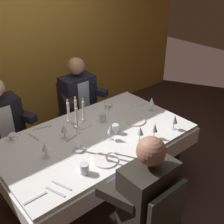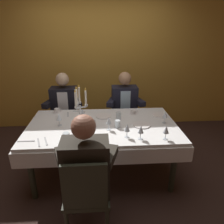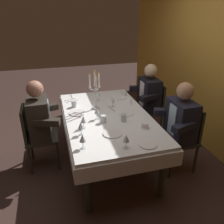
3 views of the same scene
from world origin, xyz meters
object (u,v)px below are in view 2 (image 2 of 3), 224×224
at_px(dinner_plate_1, 159,115).
at_px(wine_glass_0, 109,121).
at_px(candelabra, 80,110).
at_px(wine_glass_4, 166,130).
at_px(seated_diner_2, 124,102).
at_px(water_tumbler_0, 66,137).
at_px(water_tumbler_2, 117,124).
at_px(dinner_plate_0, 142,125).
at_px(wine_glass_5, 141,130).
at_px(wine_glass_1, 82,112).
at_px(coffee_cup_0, 57,111).
at_px(wine_glass_6, 127,128).
at_px(wine_glass_3, 59,117).
at_px(coffee_cup_1, 133,111).
at_px(dining_table, 103,133).
at_px(seated_diner_1, 86,168).
at_px(water_tumbler_1, 119,116).
at_px(dinner_plate_3, 88,139).
at_px(wine_glass_2, 165,115).
at_px(seated_diner_0, 64,103).
at_px(dinner_plate_2, 103,116).

distance_m(dinner_plate_1, wine_glass_0, 0.84).
xyz_separation_m(candelabra, wine_glass_4, (0.95, -0.33, -0.13)).
height_order(candelabra, dinner_plate_1, candelabra).
bearing_deg(seated_diner_2, wine_glass_0, -106.97).
bearing_deg(water_tumbler_0, water_tumbler_2, 26.54).
bearing_deg(dinner_plate_0, candelabra, -177.30).
bearing_deg(wine_glass_5, wine_glass_1, 140.49).
xyz_separation_m(dinner_plate_1, wine_glass_4, (-0.12, -0.67, 0.11)).
distance_m(wine_glass_0, coffee_cup_0, 0.95).
distance_m(wine_glass_6, coffee_cup_0, 1.23).
relative_size(wine_glass_3, coffee_cup_1, 1.24).
bearing_deg(dining_table, seated_diner_1, -100.91).
bearing_deg(coffee_cup_1, wine_glass_1, -163.94).
xyz_separation_m(water_tumbler_1, water_tumbler_2, (-0.04, -0.25, -0.00)).
relative_size(coffee_cup_0, seated_diner_1, 0.11).
height_order(dinner_plate_3, wine_glass_0, wine_glass_0).
bearing_deg(dinner_plate_1, water_tumbler_1, -172.57).
bearing_deg(coffee_cup_1, wine_glass_6, -104.56).
xyz_separation_m(dinner_plate_0, wine_glass_5, (-0.08, -0.34, 0.11)).
xyz_separation_m(dinner_plate_1, wine_glass_2, (-0.00, -0.24, 0.11)).
height_order(coffee_cup_0, seated_diner_1, seated_diner_1).
bearing_deg(coffee_cup_0, wine_glass_6, -41.40).
distance_m(water_tumbler_1, seated_diner_0, 1.11).
bearing_deg(water_tumbler_0, wine_glass_4, -2.23).
relative_size(candelabra, wine_glass_2, 3.38).
distance_m(candelabra, wine_glass_6, 0.61).
bearing_deg(seated_diner_2, wine_glass_3, -136.55).
bearing_deg(dinner_plate_0, wine_glass_6, -127.72).
distance_m(wine_glass_3, seated_diner_2, 1.29).
bearing_deg(water_tumbler_1, wine_glass_3, -168.60).
bearing_deg(coffee_cup_1, dinner_plate_2, -167.80).
height_order(coffee_cup_0, seated_diner_0, seated_diner_0).
xyz_separation_m(wine_glass_5, seated_diner_2, (-0.02, 1.30, -0.12)).
xyz_separation_m(candelabra, wine_glass_0, (0.34, -0.05, -0.13)).
xyz_separation_m(wine_glass_3, water_tumbler_0, (0.14, -0.39, -0.07)).
xyz_separation_m(wine_glass_1, seated_diner_0, (-0.35, 0.74, -0.12)).
relative_size(dinner_plate_2, water_tumbler_1, 2.21).
xyz_separation_m(dinner_plate_0, wine_glass_6, (-0.23, -0.29, 0.11)).
relative_size(wine_glass_5, water_tumbler_0, 1.77).
bearing_deg(coffee_cup_0, wine_glass_5, -39.00).
bearing_deg(wine_glass_1, coffee_cup_1, 16.06).
bearing_deg(wine_glass_0, wine_glass_4, -24.21).
height_order(dinner_plate_2, wine_glass_5, wine_glass_5).
bearing_deg(dinner_plate_0, seated_diner_1, -129.10).
height_order(water_tumbler_1, coffee_cup_0, water_tumbler_1).
xyz_separation_m(candelabra, seated_diner_0, (-0.35, 0.99, -0.25)).
relative_size(dinner_plate_0, wine_glass_1, 1.35).
relative_size(wine_glass_1, seated_diner_2, 0.13).
bearing_deg(wine_glass_0, dinner_plate_2, 97.14).
bearing_deg(wine_glass_0, wine_glass_5, -36.66).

